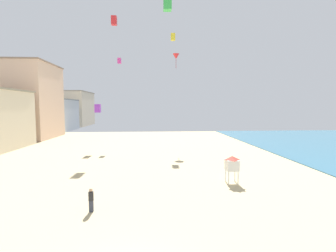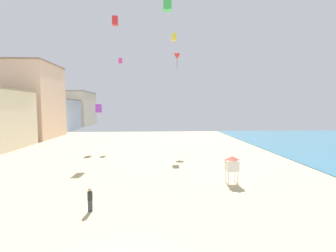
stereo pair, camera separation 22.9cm
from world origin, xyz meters
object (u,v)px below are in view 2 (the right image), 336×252
at_px(kite_red_box, 115,21).
at_px(kite_magenta_box, 120,61).
at_px(kite_flyer, 90,198).
at_px(kite_purple_box, 99,108).
at_px(kite_yellow_box, 174,37).
at_px(kite_green_box, 167,4).
at_px(lifeguard_stand, 232,164).
at_px(kite_red_delta, 177,56).

distance_m(kite_red_box, kite_magenta_box, 7.38).
distance_m(kite_flyer, kite_magenta_box, 34.98).
xyz_separation_m(kite_purple_box, kite_yellow_box, (12.74, 4.54, 12.92)).
xyz_separation_m(kite_purple_box, kite_green_box, (10.48, -16.01, 10.15)).
relative_size(kite_purple_box, kite_magenta_box, 1.32).
relative_size(kite_flyer, kite_magenta_box, 1.59).
relative_size(kite_yellow_box, kite_magenta_box, 1.18).
xyz_separation_m(kite_yellow_box, kite_red_box, (-10.36, -1.18, 2.25)).
xyz_separation_m(kite_red_box, kite_green_box, (8.10, -19.38, -5.02)).
relative_size(kite_flyer, kite_purple_box, 1.20).
bearing_deg(kite_magenta_box, lifeguard_stand, -62.10).
bearing_deg(kite_red_box, kite_magenta_box, 86.96).
relative_size(lifeguard_stand, kite_magenta_box, 2.47).
distance_m(kite_flyer, kite_red_box, 34.57).
distance_m(kite_flyer, lifeguard_stand, 12.82).
bearing_deg(lifeguard_stand, kite_purple_box, 153.65).
xyz_separation_m(kite_purple_box, kite_red_box, (2.38, 3.36, 15.17)).
xyz_separation_m(kite_green_box, kite_magenta_box, (-7.88, 23.60, -1.01)).
height_order(kite_red_box, kite_green_box, kite_red_box).
height_order(kite_purple_box, kite_yellow_box, kite_yellow_box).
distance_m(kite_magenta_box, kite_red_delta, 11.13).
distance_m(kite_yellow_box, kite_green_box, 20.86).
bearing_deg(kite_purple_box, kite_green_box, -56.80).
height_order(lifeguard_stand, kite_purple_box, kite_purple_box).
bearing_deg(kite_red_box, lifeguard_stand, -57.27).
distance_m(kite_purple_box, kite_magenta_box, 12.16).
bearing_deg(kite_red_delta, kite_yellow_box, -170.71).
xyz_separation_m(kite_purple_box, kite_magenta_box, (2.60, 7.59, 9.13)).
bearing_deg(kite_red_delta, kite_magenta_box, 164.58).
distance_m(kite_yellow_box, kite_magenta_box, 11.25).
xyz_separation_m(kite_magenta_box, kite_red_delta, (10.72, -2.96, 0.33)).
bearing_deg(kite_green_box, kite_red_box, 112.69).
bearing_deg(kite_red_box, kite_yellow_box, 6.47).
bearing_deg(lifeguard_stand, kite_green_box, 179.95).
height_order(kite_flyer, kite_green_box, kite_green_box).
height_order(kite_green_box, kite_magenta_box, kite_green_box).
bearing_deg(kite_green_box, kite_magenta_box, 108.45).
relative_size(kite_purple_box, kite_green_box, 1.13).
height_order(kite_yellow_box, kite_red_delta, kite_yellow_box).
height_order(kite_flyer, lifeguard_stand, lifeguard_stand).
distance_m(kite_flyer, kite_green_box, 18.80).
height_order(kite_purple_box, kite_red_box, kite_red_box).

